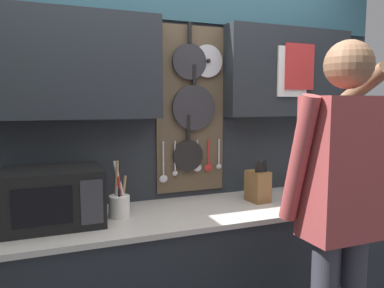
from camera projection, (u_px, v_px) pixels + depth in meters
base_cabinet_counter at (203, 278)px, 2.31m from camera, size 2.52×0.65×0.88m
back_wall_unit at (186, 116)px, 2.47m from camera, size 3.09×0.23×2.35m
microwave at (54, 197)px, 1.96m from camera, size 0.49×0.37×0.30m
knife_block at (258, 186)px, 2.42m from camera, size 0.12×0.16×0.28m
utensil_crock at (119, 203)px, 2.09m from camera, size 0.12×0.12×0.32m
person at (341, 195)px, 1.76m from camera, size 0.54×0.64×1.80m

